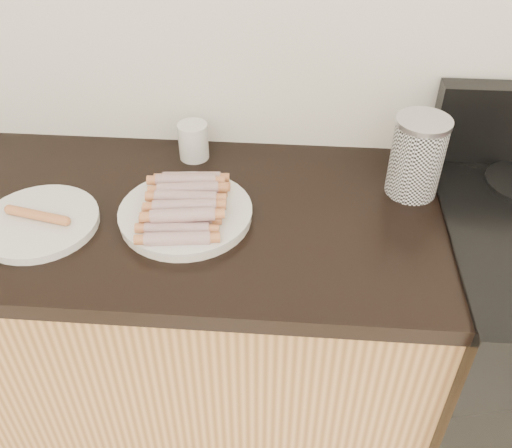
# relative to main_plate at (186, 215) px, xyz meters

# --- Properties ---
(cabinet_base) EXTENTS (2.20, 0.59, 0.86)m
(cabinet_base) POSITION_rel_main_plate_xyz_m (-0.52, 0.02, -0.48)
(cabinet_base) COLOR #B7814A
(cabinet_base) RESTS_ON floor
(main_plate) EXTENTS (0.37, 0.37, 0.02)m
(main_plate) POSITION_rel_main_plate_xyz_m (0.00, 0.00, 0.00)
(main_plate) COLOR white
(main_plate) RESTS_ON counter_slab
(side_plate) EXTENTS (0.34, 0.34, 0.02)m
(side_plate) POSITION_rel_main_plate_xyz_m (-0.32, -0.05, -0.00)
(side_plate) COLOR white
(side_plate) RESTS_ON counter_slab
(hotdog_pile) EXTENTS (0.14, 0.26, 0.05)m
(hotdog_pile) POSITION_rel_main_plate_xyz_m (-0.00, 0.00, 0.03)
(hotdog_pile) COLOR maroon
(hotdog_pile) RESTS_ON main_plate
(plain_sausages) EXTENTS (0.14, 0.05, 0.02)m
(plain_sausages) POSITION_rel_main_plate_xyz_m (-0.32, -0.05, 0.02)
(plain_sausages) COLOR #DB6A3B
(plain_sausages) RESTS_ON side_plate
(canister) EXTENTS (0.12, 0.12, 0.19)m
(canister) POSITION_rel_main_plate_xyz_m (0.52, 0.15, 0.09)
(canister) COLOR white
(canister) RESTS_ON counter_slab
(mug) EXTENTS (0.09, 0.09, 0.10)m
(mug) POSITION_rel_main_plate_xyz_m (-0.02, 0.25, 0.04)
(mug) COLOR silver
(mug) RESTS_ON counter_slab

